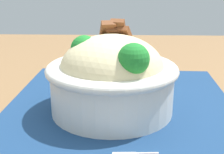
{
  "coord_description": "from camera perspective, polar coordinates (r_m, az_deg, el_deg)",
  "views": [
    {
      "loc": [
        0.36,
        -0.02,
        0.92
      ],
      "look_at": [
        -0.05,
        -0.04,
        0.79
      ],
      "focal_mm": 49.61,
      "sensor_mm": 36.0,
      "label": 1
    }
  ],
  "objects": [
    {
      "name": "placemat",
      "position": [
        0.43,
        1.39,
        -7.23
      ],
      "size": [
        0.44,
        0.35,
        0.0
      ],
      "primitive_type": "cube",
      "rotation": [
        0.0,
        0.0,
        -0.03
      ],
      "color": "navy",
      "rests_on": "table"
    },
    {
      "name": "bowl",
      "position": [
        0.43,
        0.0,
        0.12
      ],
      "size": [
        0.19,
        0.19,
        0.13
      ],
      "color": "silver",
      "rests_on": "placemat"
    }
  ]
}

